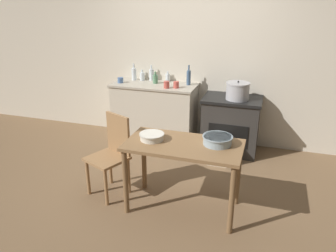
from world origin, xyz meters
TOP-DOWN VIEW (x-y plane):
  - ground_plane at (0.00, 0.00)m, footprint 14.00×14.00m
  - wall_back at (0.00, 1.58)m, footprint 8.00×0.07m
  - counter_cabinet at (-0.48, 1.26)m, footprint 1.29×0.60m
  - stove at (0.71, 1.26)m, footprint 0.83×0.61m
  - work_table at (0.43, -0.37)m, footprint 1.19×0.62m
  - chair at (-0.44, -0.29)m, footprint 0.53×0.53m
  - flour_sack at (0.63, 0.77)m, footprint 0.28×0.19m
  - stock_pot at (0.78, 1.20)m, footprint 0.33×0.33m
  - mixing_bowl_large at (0.76, -0.28)m, footprint 0.31×0.31m
  - mixing_bowl_small at (0.08, -0.37)m, footprint 0.26×0.26m
  - bottle_far_left at (-0.87, 1.41)m, footprint 0.08×0.08m
  - bottle_left at (-0.74, 1.42)m, footprint 0.07×0.07m
  - bottle_mid_left at (-0.48, 1.30)m, footprint 0.08×0.08m
  - bottle_center_left at (0.03, 1.37)m, footprint 0.06×0.06m
  - bottle_center at (-0.60, 1.47)m, footprint 0.07×0.07m
  - bottle_center_right at (-0.34, 1.49)m, footprint 0.07×0.07m
  - cup_mid_right at (-0.22, 1.08)m, footprint 0.08×0.08m
  - cup_right at (-1.00, 1.17)m, footprint 0.09×0.09m
  - cup_far_right at (-0.09, 1.13)m, footprint 0.08×0.08m

SIDE VIEW (x-z plane):
  - ground_plane at x=0.00m, z-range 0.00..0.00m
  - flour_sack at x=0.63m, z-range 0.00..0.38m
  - stove at x=0.71m, z-range 0.00..0.82m
  - counter_cabinet at x=-0.48m, z-range 0.00..0.93m
  - chair at x=-0.44m, z-range 0.03..0.97m
  - work_table at x=0.43m, z-range 0.27..1.03m
  - mixing_bowl_small at x=0.08m, z-range 0.77..0.84m
  - mixing_bowl_large at x=0.76m, z-range 0.77..0.86m
  - stock_pot at x=0.78m, z-range 0.81..1.07m
  - cup_right at x=-1.00m, z-range 0.93..1.01m
  - cup_far_right at x=-0.09m, z-range 0.93..1.03m
  - cup_mid_right at x=-0.22m, z-range 0.93..1.03m
  - bottle_center_right at x=-0.34m, z-range 0.92..1.08m
  - bottle_left at x=-0.74m, z-range 0.91..1.08m
  - bottle_mid_left at x=-0.48m, z-range 0.91..1.09m
  - bottle_center at x=-0.60m, z-range 0.91..1.15m
  - bottle_far_left at x=-0.87m, z-range 0.90..1.16m
  - bottle_center_left at x=0.03m, z-range 0.90..1.20m
  - wall_back at x=0.00m, z-range 0.00..2.55m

